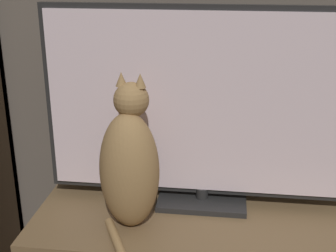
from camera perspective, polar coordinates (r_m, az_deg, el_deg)
tv at (r=1.59m, az=4.49°, el=2.00°), size 1.11×0.19×0.70m
cat at (r=1.51m, az=-4.65°, el=-4.75°), size 0.22×0.34×0.51m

